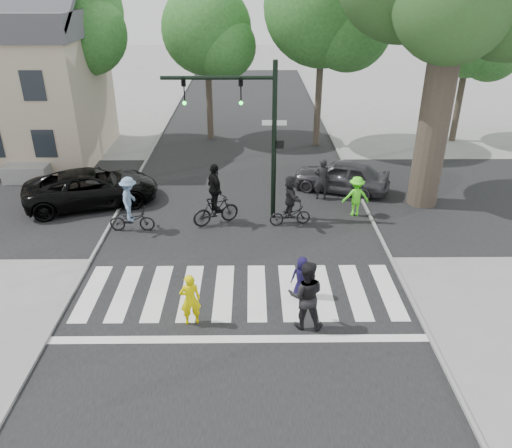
{
  "coord_description": "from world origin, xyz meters",
  "views": [
    {
      "loc": [
        0.35,
        -11.59,
        8.63
      ],
      "look_at": [
        0.5,
        3.0,
        1.3
      ],
      "focal_mm": 35.0,
      "sensor_mm": 36.0,
      "label": 1
    }
  ],
  "objects_px": {
    "traffic_signal": "(251,120)",
    "car_suv": "(92,188)",
    "cyclist_mid": "(215,200)",
    "car_grey": "(341,176)",
    "pedestrian_child": "(302,277)",
    "pedestrian_adult": "(306,295)",
    "cyclist_left": "(131,208)",
    "cyclist_right": "(290,203)",
    "pedestrian_woman": "(190,300)"
  },
  "relations": [
    {
      "from": "pedestrian_adult",
      "to": "cyclist_right",
      "type": "height_order",
      "value": "pedestrian_adult"
    },
    {
      "from": "car_suv",
      "to": "pedestrian_adult",
      "type": "bearing_deg",
      "value": -153.97
    },
    {
      "from": "cyclist_left",
      "to": "pedestrian_adult",
      "type": "bearing_deg",
      "value": -44.29
    },
    {
      "from": "traffic_signal",
      "to": "pedestrian_child",
      "type": "bearing_deg",
      "value": -74.89
    },
    {
      "from": "pedestrian_child",
      "to": "pedestrian_adult",
      "type": "xyz_separation_m",
      "value": [
        -0.03,
        -1.4,
        0.34
      ]
    },
    {
      "from": "cyclist_mid",
      "to": "car_grey",
      "type": "distance_m",
      "value": 6.21
    },
    {
      "from": "cyclist_left",
      "to": "car_grey",
      "type": "height_order",
      "value": "cyclist_left"
    },
    {
      "from": "pedestrian_woman",
      "to": "car_suv",
      "type": "relative_size",
      "value": 0.29
    },
    {
      "from": "cyclist_left",
      "to": "cyclist_mid",
      "type": "distance_m",
      "value": 3.14
    },
    {
      "from": "pedestrian_adult",
      "to": "car_grey",
      "type": "distance_m",
      "value": 9.83
    },
    {
      "from": "car_grey",
      "to": "traffic_signal",
      "type": "bearing_deg",
      "value": -35.29
    },
    {
      "from": "pedestrian_woman",
      "to": "car_grey",
      "type": "height_order",
      "value": "pedestrian_woman"
    },
    {
      "from": "pedestrian_adult",
      "to": "cyclist_left",
      "type": "xyz_separation_m",
      "value": [
        -5.89,
        5.74,
        -0.08
      ]
    },
    {
      "from": "pedestrian_woman",
      "to": "pedestrian_adult",
      "type": "distance_m",
      "value": 3.11
    },
    {
      "from": "cyclist_mid",
      "to": "car_suv",
      "type": "height_order",
      "value": "cyclist_mid"
    },
    {
      "from": "pedestrian_adult",
      "to": "cyclist_left",
      "type": "height_order",
      "value": "cyclist_left"
    },
    {
      "from": "pedestrian_adult",
      "to": "cyclist_right",
      "type": "bearing_deg",
      "value": -84.7
    },
    {
      "from": "pedestrian_child",
      "to": "cyclist_mid",
      "type": "xyz_separation_m",
      "value": [
        -2.83,
        4.88,
        0.33
      ]
    },
    {
      "from": "cyclist_mid",
      "to": "cyclist_right",
      "type": "distance_m",
      "value": 2.83
    },
    {
      "from": "pedestrian_child",
      "to": "car_grey",
      "type": "distance_m",
      "value": 8.47
    },
    {
      "from": "traffic_signal",
      "to": "car_suv",
      "type": "height_order",
      "value": "traffic_signal"
    },
    {
      "from": "cyclist_left",
      "to": "cyclist_right",
      "type": "distance_m",
      "value": 5.94
    },
    {
      "from": "cyclist_right",
      "to": "car_grey",
      "type": "height_order",
      "value": "cyclist_right"
    },
    {
      "from": "pedestrian_child",
      "to": "car_suv",
      "type": "height_order",
      "value": "car_suv"
    },
    {
      "from": "cyclist_mid",
      "to": "traffic_signal",
      "type": "bearing_deg",
      "value": 22.15
    },
    {
      "from": "pedestrian_adult",
      "to": "car_suv",
      "type": "height_order",
      "value": "pedestrian_adult"
    },
    {
      "from": "traffic_signal",
      "to": "car_suv",
      "type": "bearing_deg",
      "value": 168.62
    },
    {
      "from": "traffic_signal",
      "to": "pedestrian_child",
      "type": "xyz_separation_m",
      "value": [
        1.47,
        -5.44,
        -3.24
      ]
    },
    {
      "from": "pedestrian_woman",
      "to": "pedestrian_adult",
      "type": "height_order",
      "value": "pedestrian_adult"
    },
    {
      "from": "pedestrian_woman",
      "to": "cyclist_left",
      "type": "distance_m",
      "value": 6.24
    },
    {
      "from": "traffic_signal",
      "to": "pedestrian_adult",
      "type": "bearing_deg",
      "value": -78.15
    },
    {
      "from": "car_suv",
      "to": "cyclist_right",
      "type": "bearing_deg",
      "value": -122.34
    },
    {
      "from": "pedestrian_child",
      "to": "car_grey",
      "type": "xyz_separation_m",
      "value": [
        2.48,
        8.1,
        0.05
      ]
    },
    {
      "from": "pedestrian_woman",
      "to": "car_suv",
      "type": "height_order",
      "value": "pedestrian_woman"
    },
    {
      "from": "pedestrian_child",
      "to": "cyclist_right",
      "type": "bearing_deg",
      "value": -90.41
    },
    {
      "from": "traffic_signal",
      "to": "cyclist_right",
      "type": "relative_size",
      "value": 3.0
    },
    {
      "from": "pedestrian_adult",
      "to": "cyclist_right",
      "type": "xyz_separation_m",
      "value": [
        0.03,
        6.18,
        -0.11
      ]
    },
    {
      "from": "pedestrian_child",
      "to": "pedestrian_adult",
      "type": "relative_size",
      "value": 0.66
    },
    {
      "from": "cyclist_mid",
      "to": "car_grey",
      "type": "xyz_separation_m",
      "value": [
        5.31,
        3.21,
        -0.28
      ]
    },
    {
      "from": "traffic_signal",
      "to": "pedestrian_adult",
      "type": "height_order",
      "value": "traffic_signal"
    },
    {
      "from": "car_grey",
      "to": "pedestrian_child",
      "type": "bearing_deg",
      "value": 3.74
    },
    {
      "from": "traffic_signal",
      "to": "car_grey",
      "type": "distance_m",
      "value": 5.73
    },
    {
      "from": "traffic_signal",
      "to": "cyclist_right",
      "type": "distance_m",
      "value": 3.41
    },
    {
      "from": "traffic_signal",
      "to": "pedestrian_woman",
      "type": "height_order",
      "value": "traffic_signal"
    },
    {
      "from": "car_suv",
      "to": "cyclist_left",
      "type": "bearing_deg",
      "value": -157.03
    },
    {
      "from": "cyclist_mid",
      "to": "car_grey",
      "type": "height_order",
      "value": "cyclist_mid"
    },
    {
      "from": "pedestrian_adult",
      "to": "cyclist_mid",
      "type": "height_order",
      "value": "cyclist_mid"
    },
    {
      "from": "pedestrian_adult",
      "to": "pedestrian_woman",
      "type": "bearing_deg",
      "value": 2.66
    },
    {
      "from": "pedestrian_adult",
      "to": "car_grey",
      "type": "relative_size",
      "value": 0.48
    },
    {
      "from": "pedestrian_child",
      "to": "cyclist_right",
      "type": "xyz_separation_m",
      "value": [
        0.0,
        4.78,
        0.23
      ]
    }
  ]
}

